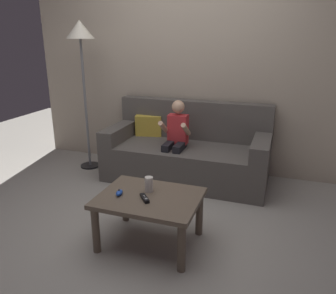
{
  "coord_description": "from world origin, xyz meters",
  "views": [
    {
      "loc": [
        1.13,
        -2.31,
        1.59
      ],
      "look_at": [
        0.13,
        0.54,
        0.59
      ],
      "focal_mm": 35.99,
      "sensor_mm": 36.0,
      "label": 1
    }
  ],
  "objects": [
    {
      "name": "couch",
      "position": [
        0.12,
        1.23,
        0.3
      ],
      "size": [
        1.82,
        0.8,
        0.87
      ],
      "color": "#56514C",
      "rests_on": "ground"
    },
    {
      "name": "person_seated_on_couch",
      "position": [
        0.04,
        1.05,
        0.53
      ],
      "size": [
        0.3,
        0.37,
        0.93
      ],
      "color": "black",
      "rests_on": "ground"
    },
    {
      "name": "ground_plane",
      "position": [
        0.0,
        0.0,
        0.0
      ],
      "size": [
        8.04,
        8.04,
        0.0
      ],
      "primitive_type": "plane",
      "color": "#9E998E"
    },
    {
      "name": "nunchuk_blue",
      "position": [
        -0.01,
        -0.2,
        0.43
      ],
      "size": [
        0.05,
        0.09,
        0.05
      ],
      "color": "blue",
      "rests_on": "coffee_table"
    },
    {
      "name": "soda_can",
      "position": [
        0.18,
        -0.06,
        0.47
      ],
      "size": [
        0.07,
        0.07,
        0.12
      ],
      "primitive_type": "cylinder",
      "color": "silver",
      "rests_on": "coffee_table"
    },
    {
      "name": "floor_lamp",
      "position": [
        -1.14,
        1.15,
        1.52
      ],
      "size": [
        0.32,
        0.32,
        1.76
      ],
      "color": "black",
      "rests_on": "ground"
    },
    {
      "name": "game_remote_black_near_edge",
      "position": [
        0.2,
        -0.21,
        0.42
      ],
      "size": [
        0.12,
        0.13,
        0.03
      ],
      "color": "black",
      "rests_on": "coffee_table"
    },
    {
      "name": "wall_back",
      "position": [
        0.0,
        1.61,
        1.25
      ],
      "size": [
        4.02,
        0.05,
        2.5
      ],
      "primitive_type": "cube",
      "color": "#B2A38E",
      "rests_on": "ground"
    },
    {
      "name": "coffee_table",
      "position": [
        0.21,
        -0.14,
        0.34
      ],
      "size": [
        0.78,
        0.6,
        0.41
      ],
      "color": "brown",
      "rests_on": "ground"
    }
  ]
}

